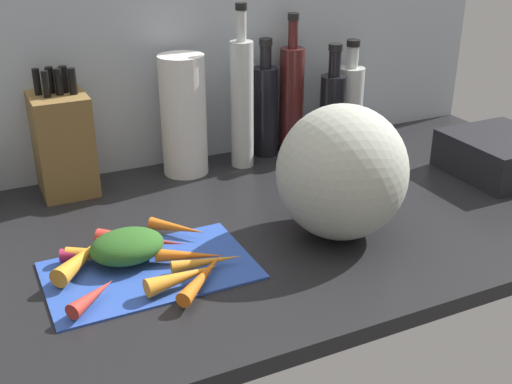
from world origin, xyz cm
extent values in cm
cube|color=black|center=(0.00, 0.00, -1.50)|extent=(170.00, 80.00, 3.00)
cube|color=#ADB7C1|center=(0.00, 38.50, 30.00)|extent=(170.00, 3.00, 60.00)
cube|color=#2D51B7|center=(-23.42, -10.21, 0.40)|extent=(35.63, 22.11, 0.80)
cone|color=orange|center=(-14.89, -0.52, 2.02)|extent=(9.81, 9.92, 2.44)
cone|color=red|center=(-34.60, -16.78, 2.15)|extent=(9.52, 8.38, 2.70)
cone|color=orange|center=(-28.50, -5.05, 2.11)|extent=(16.00, 9.23, 2.63)
cone|color=orange|center=(-14.29, -14.44, 1.90)|extent=(12.88, 3.86, 2.20)
cone|color=orange|center=(-25.35, -3.75, 2.12)|extent=(11.23, 8.25, 2.65)
cone|color=orange|center=(-16.74, -18.84, 2.12)|extent=(12.84, 12.51, 2.63)
cone|color=orange|center=(-20.02, -17.97, 2.39)|extent=(13.36, 4.86, 3.17)
cone|color=red|center=(-22.67, -2.88, 2.35)|extent=(15.52, 12.29, 3.10)
cone|color=orange|center=(-33.32, -4.29, 2.53)|extent=(13.33, 13.86, 3.46)
cone|color=#B2264C|center=(-29.73, -4.26, 2.05)|extent=(15.30, 7.56, 2.50)
cone|color=orange|center=(-16.31, -11.41, 2.02)|extent=(11.97, 7.59, 2.45)
ellipsoid|color=#2D6023|center=(-26.08, -6.11, 3.57)|extent=(13.09, 10.07, 5.54)
ellipsoid|color=#B2B7A8|center=(13.73, -12.49, 12.83)|extent=(24.74, 24.41, 25.66)
cube|color=brown|center=(-29.52, 30.84, 11.00)|extent=(11.56, 13.84, 22.01)
cylinder|color=black|center=(-32.89, 32.05, 24.76)|extent=(1.52, 1.52, 5.50)
cylinder|color=black|center=(-31.54, 29.34, 24.76)|extent=(1.46, 1.46, 5.50)
cylinder|color=black|center=(-30.20, 32.36, 24.76)|extent=(1.67, 1.67, 5.50)
cylinder|color=black|center=(-28.85, 30.11, 24.76)|extent=(1.57, 1.57, 5.50)
cylinder|color=black|center=(-27.50, 31.79, 24.76)|extent=(1.81, 1.81, 5.50)
cylinder|color=black|center=(-26.15, 29.37, 24.76)|extent=(1.59, 1.59, 5.50)
cylinder|color=white|center=(-2.30, 29.50, 13.93)|extent=(10.51, 10.51, 27.87)
cylinder|color=silver|center=(11.68, 27.77, 14.99)|extent=(5.43, 5.43, 29.99)
cylinder|color=silver|center=(11.68, 27.77, 33.42)|extent=(2.30, 2.30, 6.86)
cylinder|color=black|center=(11.68, 27.77, 37.65)|extent=(2.64, 2.64, 1.60)
cylinder|color=black|center=(19.93, 32.05, 11.09)|extent=(6.13, 6.13, 22.19)
cylinder|color=black|center=(19.93, 32.05, 24.88)|extent=(2.78, 2.78, 5.38)
cylinder|color=black|center=(19.93, 32.05, 28.36)|extent=(3.20, 3.20, 1.60)
cylinder|color=#471919|center=(27.35, 32.23, 13.09)|extent=(6.16, 6.16, 26.18)
cylinder|color=#471919|center=(27.35, 32.23, 29.55)|extent=(2.40, 2.40, 6.74)
cylinder|color=black|center=(27.35, 32.23, 33.72)|extent=(2.76, 2.76, 1.60)
cylinder|color=black|center=(36.45, 27.20, 9.75)|extent=(6.60, 6.60, 19.50)
cylinder|color=black|center=(36.45, 27.20, 22.64)|extent=(3.01, 3.01, 6.27)
cylinder|color=black|center=(36.45, 27.20, 26.57)|extent=(3.47, 3.47, 1.60)
cylinder|color=silver|center=(43.75, 30.45, 10.02)|extent=(6.86, 6.86, 20.03)
cylinder|color=silver|center=(43.75, 30.45, 22.77)|extent=(2.99, 2.99, 5.48)
cylinder|color=black|center=(43.75, 30.45, 26.31)|extent=(3.44, 3.44, 1.60)
cube|color=black|center=(64.31, -2.98, 4.53)|extent=(22.15, 22.69, 9.06)
camera|label=1|loc=(-48.17, -104.46, 58.98)|focal=44.92mm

